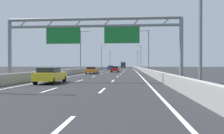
{
  "coord_description": "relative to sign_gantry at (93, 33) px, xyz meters",
  "views": [
    {
      "loc": [
        3.66,
        -2.14,
        1.69
      ],
      "look_at": [
        -1.01,
        54.08,
        1.21
      ],
      "focal_mm": 35.55,
      "sensor_mm": 36.0,
      "label": 1
    }
  ],
  "objects": [
    {
      "name": "ground_plane",
      "position": [
        0.01,
        80.77,
        -4.85
      ],
      "size": [
        260.0,
        260.0,
        0.0
      ],
      "primitive_type": "plane",
      "color": "#262628"
    },
    {
      "name": "lane_dash_left_1",
      "position": [
        -1.79,
        -6.73,
        -4.84
      ],
      "size": [
        0.16,
        3.0,
        0.01
      ],
      "primitive_type": "cube",
      "color": "white",
      "rests_on": "ground_plane"
    },
    {
      "name": "lane_dash_left_2",
      "position": [
        -1.79,
        2.27,
        -4.84
      ],
      "size": [
        0.16,
        3.0,
        0.01
      ],
      "primitive_type": "cube",
      "color": "white",
      "rests_on": "ground_plane"
    },
    {
      "name": "lane_dash_left_3",
      "position": [
        -1.79,
        11.27,
        -4.84
      ],
      "size": [
        0.16,
        3.0,
        0.01
      ],
      "primitive_type": "cube",
      "color": "white",
      "rests_on": "ground_plane"
    },
    {
      "name": "lane_dash_left_4",
      "position": [
        -1.79,
        20.27,
        -4.84
      ],
      "size": [
        0.16,
        3.0,
        0.01
      ],
      "primitive_type": "cube",
      "color": "white",
      "rests_on": "ground_plane"
    },
    {
      "name": "lane_dash_left_5",
      "position": [
        -1.79,
        29.27,
        -4.84
      ],
      "size": [
        0.16,
        3.0,
        0.01
      ],
      "primitive_type": "cube",
      "color": "white",
      "rests_on": "ground_plane"
    },
    {
      "name": "lane_dash_left_6",
      "position": [
        -1.79,
        38.27,
        -4.84
      ],
      "size": [
        0.16,
        3.0,
        0.01
      ],
      "primitive_type": "cube",
      "color": "white",
      "rests_on": "ground_plane"
    },
    {
      "name": "lane_dash_left_7",
      "position": [
        -1.79,
        47.27,
        -4.84
      ],
      "size": [
        0.16,
        3.0,
        0.01
      ],
      "primitive_type": "cube",
      "color": "white",
      "rests_on": "ground_plane"
    },
    {
      "name": "lane_dash_left_8",
      "position": [
        -1.79,
        56.27,
        -4.84
      ],
      "size": [
        0.16,
        3.0,
        0.01
      ],
      "primitive_type": "cube",
      "color": "white",
      "rests_on": "ground_plane"
    },
    {
      "name": "lane_dash_left_9",
      "position": [
        -1.79,
        65.27,
        -4.84
      ],
      "size": [
        0.16,
        3.0,
        0.01
      ],
      "primitive_type": "cube",
      "color": "white",
      "rests_on": "ground_plane"
    },
    {
      "name": "lane_dash_left_10",
      "position": [
        -1.79,
        74.27,
        -4.84
      ],
      "size": [
        0.16,
        3.0,
        0.01
      ],
      "primitive_type": "cube",
      "color": "white",
      "rests_on": "ground_plane"
    },
    {
      "name": "lane_dash_left_11",
      "position": [
        -1.79,
        83.27,
        -4.84
      ],
      "size": [
        0.16,
        3.0,
        0.01
      ],
      "primitive_type": "cube",
      "color": "white",
      "rests_on": "ground_plane"
    },
    {
      "name": "lane_dash_left_12",
      "position": [
        -1.79,
        92.27,
        -4.84
      ],
      "size": [
        0.16,
        3.0,
        0.01
      ],
      "primitive_type": "cube",
      "color": "white",
      "rests_on": "ground_plane"
    },
    {
      "name": "lane_dash_left_13",
      "position": [
        -1.79,
        101.27,
        -4.84
      ],
      "size": [
        0.16,
        3.0,
        0.01
      ],
      "primitive_type": "cube",
      "color": "white",
      "rests_on": "ground_plane"
    },
    {
      "name": "lane_dash_left_14",
      "position": [
        -1.79,
        110.27,
        -4.84
      ],
      "size": [
        0.16,
        3.0,
        0.01
      ],
      "primitive_type": "cube",
      "color": "white",
      "rests_on": "ground_plane"
    },
    {
      "name": "lane_dash_left_15",
      "position": [
        -1.79,
        119.27,
        -4.84
      ],
      "size": [
        0.16,
        3.0,
        0.01
      ],
      "primitive_type": "cube",
      "color": "white",
      "rests_on": "ground_plane"
    },
    {
      "name": "lane_dash_left_16",
      "position": [
        -1.79,
        128.27,
        -4.84
      ],
      "size": [
        0.16,
        3.0,
        0.01
      ],
      "primitive_type": "cube",
      "color": "white",
      "rests_on": "ground_plane"
    },
    {
      "name": "lane_dash_left_17",
      "position": [
        -1.79,
        137.27,
        -4.84
      ],
      "size": [
        0.16,
        3.0,
        0.01
      ],
      "primitive_type": "cube",
      "color": "white",
      "rests_on": "ground_plane"
    },
    {
      "name": "lane_dash_right_0",
      "position": [
        1.81,
        -15.73,
        -4.84
      ],
      "size": [
        0.16,
        3.0,
        0.01
      ],
      "primitive_type": "cube",
      "color": "white",
      "rests_on": "ground_plane"
    },
    {
      "name": "lane_dash_right_1",
      "position": [
        1.81,
        -6.73,
        -4.84
      ],
      "size": [
        0.16,
        3.0,
        0.01
      ],
      "primitive_type": "cube",
      "color": "white",
      "rests_on": "ground_plane"
    },
    {
      "name": "lane_dash_right_2",
      "position": [
        1.81,
        2.27,
        -4.84
      ],
      "size": [
        0.16,
        3.0,
        0.01
      ],
      "primitive_type": "cube",
      "color": "white",
      "rests_on": "ground_plane"
    },
    {
      "name": "lane_dash_right_3",
      "position": [
        1.81,
        11.27,
        -4.84
      ],
      "size": [
        0.16,
        3.0,
        0.01
      ],
      "primitive_type": "cube",
      "color": "white",
      "rests_on": "ground_plane"
    },
    {
      "name": "lane_dash_right_4",
      "position": [
        1.81,
        20.27,
        -4.84
      ],
      "size": [
        0.16,
        3.0,
        0.01
      ],
      "primitive_type": "cube",
      "color": "white",
      "rests_on": "ground_plane"
    },
    {
      "name": "lane_dash_right_5",
      "position": [
        1.81,
        29.27,
        -4.84
      ],
      "size": [
        0.16,
        3.0,
        0.01
      ],
      "primitive_type": "cube",
      "color": "white",
      "rests_on": "ground_plane"
    },
    {
      "name": "lane_dash_right_6",
      "position": [
        1.81,
        38.27,
        -4.84
      ],
      "size": [
        0.16,
        3.0,
        0.01
      ],
      "primitive_type": "cube",
      "color": "white",
      "rests_on": "ground_plane"
    },
    {
      "name": "lane_dash_right_7",
      "position": [
        1.81,
        47.27,
        -4.84
      ],
      "size": [
        0.16,
        3.0,
        0.01
      ],
      "primitive_type": "cube",
      "color": "white",
      "rests_on": "ground_plane"
    },
    {
      "name": "lane_dash_right_8",
      "position": [
        1.81,
        56.27,
        -4.84
      ],
      "size": [
        0.16,
        3.0,
        0.01
      ],
      "primitive_type": "cube",
      "color": "white",
      "rests_on": "ground_plane"
    },
    {
      "name": "lane_dash_right_9",
      "position": [
        1.81,
        65.27,
        -4.84
      ],
      "size": [
        0.16,
        3.0,
        0.01
      ],
      "primitive_type": "cube",
      "color": "white",
      "rests_on": "ground_plane"
    },
    {
      "name": "lane_dash_right_10",
      "position": [
        1.81,
        74.27,
        -4.84
      ],
      "size": [
        0.16,
        3.0,
        0.01
      ],
      "primitive_type": "cube",
      "color": "white",
      "rests_on": "ground_plane"
    },
    {
      "name": "lane_dash_right_11",
      "position": [
        1.81,
        83.27,
        -4.84
      ],
      "size": [
        0.16,
        3.0,
        0.01
      ],
      "primitive_type": "cube",
      "color": "white",
      "rests_on": "ground_plane"
    },
    {
      "name": "lane_dash_right_12",
      "position": [
        1.81,
        92.27,
        -4.84
      ],
      "size": [
        0.16,
        3.0,
        0.01
      ],
      "primitive_type": "cube",
      "color": "white",
      "rests_on": "ground_plane"
    },
    {
      "name": "lane_dash_right_13",
      "position": [
        1.81,
        101.27,
        -4.84
      ],
      "size": [
        0.16,
        3.0,
        0.01
      ],
      "primitive_type": "cube",
      "color": "white",
      "rests_on": "ground_plane"
    },
    {
      "name": "lane_dash_right_14",
      "position": [
        1.81,
        110.27,
        -4.84
      ],
      "size": [
        0.16,
        3.0,
        0.01
      ],
      "primitive_type": "cube",
      "color": "white",
      "rests_on": "ground_plane"
    },
    {
      "name": "lane_dash_right_15",
      "position": [
        1.81,
        119.27,
        -4.84
      ],
      "size": [
        0.16,
        3.0,
        0.01
      ],
      "primitive_type": "cube",
      "color": "white",
      "rests_on": "ground_plane"
    },
    {
      "name": "lane_dash_right_16",
      "position": [
        1.81,
        128.27,
        -4.84
      ],
      "size": [
        0.16,
        3.0,
        0.01
      ],
      "primitive_type": "cube",
      "color": "white",
      "rests_on": "ground_plane"
    },
    {
      "name": "lane_dash_right_17",
      "position": [
        1.81,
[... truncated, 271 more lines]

